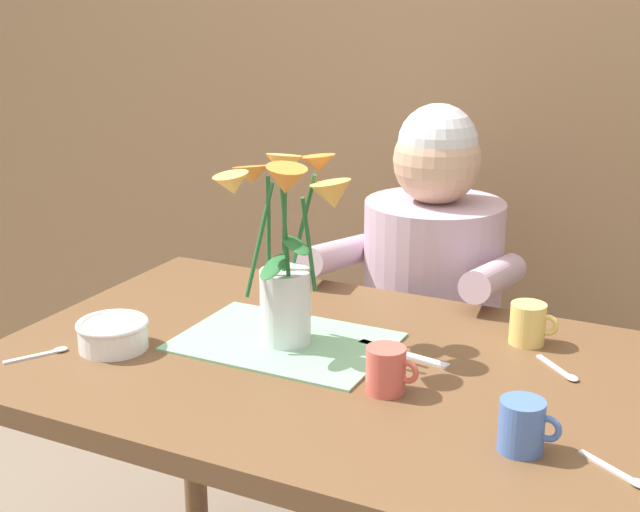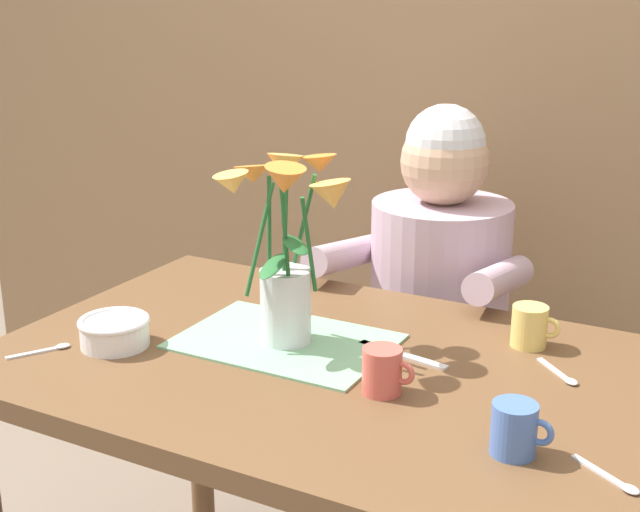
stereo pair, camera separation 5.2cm
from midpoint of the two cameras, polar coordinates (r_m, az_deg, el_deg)
wood_panel_backdrop at (r=2.46m, az=12.66°, el=13.55°), size 4.00×0.10×2.50m
dining_table at (r=1.65m, az=0.93°, el=-9.80°), size 1.20×0.80×0.74m
seated_person at (r=2.20m, az=8.34°, el=-5.08°), size 0.45×0.47×1.14m
striped_placemat at (r=1.68m, az=-1.44°, el=-5.63°), size 0.40×0.28×0.00m
flower_vase at (r=1.61m, az=-1.27°, el=0.51°), size 0.27×0.23×0.37m
ceramic_bowl at (r=1.69m, az=-12.50°, el=-4.82°), size 0.14×0.14×0.06m
dinner_knife at (r=1.63m, az=6.33°, el=-6.47°), size 0.19×0.05×0.00m
tea_cup at (r=1.70m, az=14.49°, el=-4.50°), size 0.09×0.07×0.08m
ceramic_mug at (r=1.47m, az=5.16°, el=-7.52°), size 0.09×0.07×0.08m
coffee_cup at (r=1.33m, az=13.79°, el=-10.99°), size 0.09×0.07×0.08m
spoon_0 at (r=1.31m, az=19.94°, el=-13.72°), size 0.11×0.08×0.01m
spoon_1 at (r=1.60m, az=16.57°, el=-7.56°), size 0.10×0.09×0.01m
spoon_2 at (r=1.71m, az=-16.55°, el=-5.89°), size 0.07×0.11×0.01m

